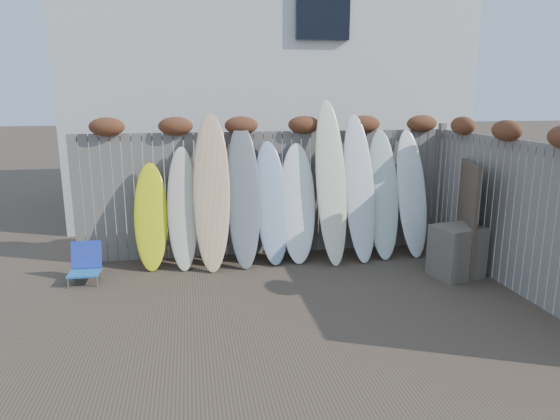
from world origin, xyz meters
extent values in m
plane|color=#493A2D|center=(0.00, 0.00, 0.00)|extent=(80.00, 80.00, 0.00)
cube|color=slate|center=(0.00, 2.40, 1.00)|extent=(6.00, 0.10, 2.00)
cube|color=slate|center=(3.00, 2.40, 1.05)|extent=(0.10, 0.10, 2.10)
ellipsoid|color=brown|center=(-2.40, 2.36, 2.10)|extent=(0.52, 0.28, 0.28)
ellipsoid|color=brown|center=(-1.40, 2.36, 2.10)|extent=(0.52, 0.28, 0.28)
ellipsoid|color=brown|center=(-0.40, 2.36, 2.10)|extent=(0.52, 0.28, 0.28)
ellipsoid|color=brown|center=(0.60, 2.36, 2.10)|extent=(0.52, 0.28, 0.28)
ellipsoid|color=brown|center=(1.60, 2.36, 2.10)|extent=(0.52, 0.28, 0.28)
ellipsoid|color=brown|center=(2.60, 2.36, 2.10)|extent=(0.52, 0.28, 0.28)
cube|color=slate|center=(3.00, 0.20, 1.00)|extent=(0.10, 4.40, 2.00)
ellipsoid|color=brown|center=(2.96, 0.60, 2.10)|extent=(0.28, 0.56, 0.28)
ellipsoid|color=brown|center=(2.96, 1.70, 2.10)|extent=(0.28, 0.56, 0.28)
cube|color=silver|center=(0.50, 6.50, 3.00)|extent=(8.00, 5.00, 6.00)
cube|color=black|center=(1.30, 3.95, 4.20)|extent=(1.00, 0.12, 1.30)
cube|color=#2364B0|center=(-2.71, 1.47, 0.15)|extent=(0.42, 0.37, 0.03)
cube|color=#243AB4|center=(-2.71, 1.67, 0.36)|extent=(0.41, 0.13, 0.38)
cylinder|color=#A9AAB0|center=(-2.90, 1.32, 0.08)|extent=(0.02, 0.02, 0.15)
cylinder|color=#A9ABB1|center=(-2.89, 1.63, 0.08)|extent=(0.02, 0.02, 0.15)
cylinder|color=#B2B3BA|center=(-2.53, 1.31, 0.08)|extent=(0.02, 0.02, 0.15)
cylinder|color=silver|center=(-2.52, 1.62, 0.08)|extent=(0.02, 0.02, 0.15)
cube|color=#695D4F|center=(2.51, 0.81, 0.37)|extent=(0.75, 0.67, 0.75)
cube|color=#32281E|center=(2.76, 1.05, 0.81)|extent=(0.38, 1.04, 1.61)
ellipsoid|color=#EAED11|center=(-1.82, 2.02, 0.79)|extent=(0.51, 0.59, 1.57)
ellipsoid|color=beige|center=(-1.34, 1.98, 0.90)|extent=(0.47, 0.66, 1.81)
ellipsoid|color=#F9B992|center=(-0.91, 1.92, 1.15)|extent=(0.62, 0.85, 2.30)
ellipsoid|color=slate|center=(-0.43, 1.95, 1.07)|extent=(0.53, 0.77, 2.14)
ellipsoid|color=#91A7C3|center=(0.01, 2.00, 0.93)|extent=(0.56, 0.70, 1.87)
ellipsoid|color=white|center=(0.42, 1.99, 0.91)|extent=(0.61, 0.71, 1.83)
ellipsoid|color=beige|center=(0.93, 1.91, 1.25)|extent=(0.48, 0.88, 2.49)
ellipsoid|color=silver|center=(1.40, 1.92, 1.13)|extent=(0.51, 0.80, 2.27)
ellipsoid|color=silver|center=(1.81, 1.97, 1.01)|extent=(0.57, 0.76, 2.02)
ellipsoid|color=white|center=(2.31, 1.98, 1.01)|extent=(0.51, 0.73, 2.02)
camera|label=1|loc=(-1.21, -5.45, 2.57)|focal=32.00mm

